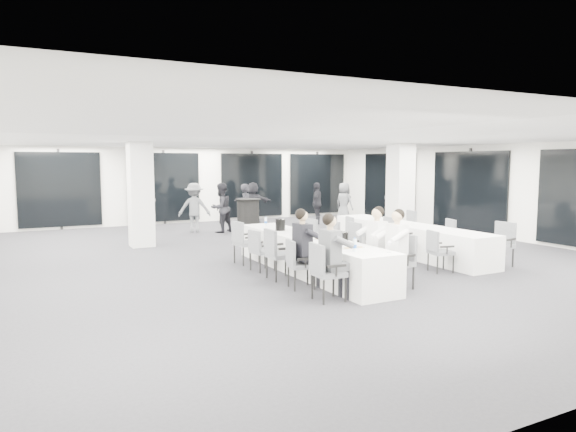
# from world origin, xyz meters

# --- Properties ---
(room) EXTENTS (14.04, 16.04, 2.84)m
(room) POSITION_xyz_m (0.89, 1.11, 1.39)
(room) COLOR #26262C
(room) RESTS_ON ground
(column_left) EXTENTS (0.60, 0.60, 2.80)m
(column_left) POSITION_xyz_m (-2.80, 3.20, 1.40)
(column_left) COLOR silver
(column_left) RESTS_ON floor
(column_right) EXTENTS (0.60, 0.60, 2.80)m
(column_right) POSITION_xyz_m (4.20, 1.00, 1.40)
(column_right) COLOR silver
(column_right) RESTS_ON floor
(banquet_table_main) EXTENTS (0.90, 5.00, 0.75)m
(banquet_table_main) POSITION_xyz_m (-0.46, -1.79, 0.38)
(banquet_table_main) COLOR white
(banquet_table_main) RESTS_ON floor
(banquet_table_side) EXTENTS (0.90, 5.00, 0.75)m
(banquet_table_side) POSITION_xyz_m (2.76, -1.07, 0.38)
(banquet_table_side) COLOR white
(banquet_table_side) RESTS_ON floor
(cocktail_table) EXTENTS (0.80, 0.80, 1.11)m
(cocktail_table) POSITION_xyz_m (0.71, 4.14, 0.56)
(cocktail_table) COLOR black
(cocktail_table) RESTS_ON floor
(chair_main_left_near) EXTENTS (0.51, 0.56, 0.95)m
(chair_main_left_near) POSITION_xyz_m (-1.30, -3.78, 0.54)
(chair_main_left_near) COLOR #505357
(chair_main_left_near) RESTS_ON floor
(chair_main_left_second) EXTENTS (0.51, 0.55, 0.88)m
(chair_main_left_second) POSITION_xyz_m (-1.29, -2.84, 0.50)
(chair_main_left_second) COLOR #505357
(chair_main_left_second) RESTS_ON floor
(chair_main_left_mid) EXTENTS (0.50, 0.56, 0.98)m
(chair_main_left_mid) POSITION_xyz_m (-1.30, -2.03, 0.56)
(chair_main_left_mid) COLOR #505357
(chair_main_left_mid) RESTS_ON floor
(chair_main_left_fourth) EXTENTS (0.50, 0.53, 0.86)m
(chair_main_left_fourth) POSITION_xyz_m (-1.29, -1.18, 0.49)
(chair_main_left_fourth) COLOR #505357
(chair_main_left_fourth) RESTS_ON floor
(chair_main_left_far) EXTENTS (0.54, 0.58, 0.96)m
(chair_main_left_far) POSITION_xyz_m (-1.30, -0.33, 0.55)
(chair_main_left_far) COLOR #505357
(chair_main_left_far) RESTS_ON floor
(chair_main_right_near) EXTENTS (0.54, 0.59, 0.97)m
(chair_main_right_near) POSITION_xyz_m (0.37, -3.66, 0.55)
(chair_main_right_near) COLOR #505357
(chair_main_right_near) RESTS_ON floor
(chair_main_right_second) EXTENTS (0.63, 0.66, 1.03)m
(chair_main_right_second) POSITION_xyz_m (0.38, -3.07, 0.59)
(chair_main_right_second) COLOR #505357
(chair_main_right_second) RESTS_ON floor
(chair_main_right_mid) EXTENTS (0.56, 0.61, 1.01)m
(chair_main_right_mid) POSITION_xyz_m (0.38, -1.99, 0.58)
(chair_main_right_mid) COLOR #505357
(chair_main_right_mid) RESTS_ON floor
(chair_main_right_fourth) EXTENTS (0.51, 0.56, 0.95)m
(chair_main_right_fourth) POSITION_xyz_m (0.37, -1.20, 0.54)
(chair_main_right_fourth) COLOR #505357
(chair_main_right_fourth) RESTS_ON floor
(chair_main_right_far) EXTENTS (0.50, 0.54, 0.91)m
(chair_main_right_far) POSITION_xyz_m (0.37, -0.26, 0.52)
(chair_main_right_far) COLOR #505357
(chair_main_right_far) RESTS_ON floor
(chair_side_left_near) EXTENTS (0.52, 0.55, 0.86)m
(chair_side_left_near) POSITION_xyz_m (1.94, -2.95, 0.49)
(chair_side_left_near) COLOR #505357
(chair_side_left_near) RESTS_ON floor
(chair_side_left_mid) EXTENTS (0.56, 0.61, 1.02)m
(chair_side_left_mid) POSITION_xyz_m (1.92, -1.61, 0.58)
(chair_side_left_mid) COLOR #505357
(chair_side_left_mid) RESTS_ON floor
(chair_side_left_far) EXTENTS (0.50, 0.54, 0.87)m
(chair_side_left_far) POSITION_xyz_m (1.94, 0.06, 0.49)
(chair_side_left_far) COLOR #505357
(chair_side_left_far) RESTS_ON floor
(chair_side_right_near) EXTENTS (0.58, 0.61, 0.97)m
(chair_side_right_near) POSITION_xyz_m (3.59, -3.14, 0.55)
(chair_side_right_near) COLOR #505357
(chair_side_right_near) RESTS_ON floor
(chair_side_right_mid) EXTENTS (0.53, 0.55, 0.87)m
(chair_side_right_mid) POSITION_xyz_m (3.58, -1.49, 0.49)
(chair_side_right_mid) COLOR #505357
(chair_side_right_mid) RESTS_ON floor
(chair_side_right_far) EXTENTS (0.57, 0.61, 0.96)m
(chair_side_right_far) POSITION_xyz_m (3.59, -0.03, 0.55)
(chair_side_right_far) COLOR #505357
(chair_side_right_far) RESTS_ON floor
(seated_guest_a) EXTENTS (0.50, 0.38, 1.44)m
(seated_guest_a) POSITION_xyz_m (-1.13, -3.78, 0.81)
(seated_guest_a) COLOR #505257
(seated_guest_a) RESTS_ON floor
(seated_guest_b) EXTENTS (0.50, 0.38, 1.44)m
(seated_guest_b) POSITION_xyz_m (-1.13, -2.85, 0.81)
(seated_guest_b) COLOR black
(seated_guest_b) RESTS_ON floor
(seated_guest_c) EXTENTS (0.50, 0.38, 1.44)m
(seated_guest_c) POSITION_xyz_m (0.21, -3.67, 0.81)
(seated_guest_c) COLOR silver
(seated_guest_c) RESTS_ON floor
(seated_guest_d) EXTENTS (0.50, 0.38, 1.44)m
(seated_guest_d) POSITION_xyz_m (0.21, -3.10, 0.81)
(seated_guest_d) COLOR silver
(seated_guest_d) RESTS_ON floor
(standing_guest_a) EXTENTS (0.80, 0.82, 1.75)m
(standing_guest_a) POSITION_xyz_m (0.96, 4.87, 0.88)
(standing_guest_a) COLOR black
(standing_guest_a) RESTS_ON floor
(standing_guest_b) EXTENTS (1.01, 0.83, 1.81)m
(standing_guest_b) POSITION_xyz_m (0.03, 4.78, 0.90)
(standing_guest_b) COLOR black
(standing_guest_b) RESTS_ON floor
(standing_guest_c) EXTENTS (1.30, 0.96, 1.80)m
(standing_guest_c) POSITION_xyz_m (-0.69, 5.29, 0.90)
(standing_guest_c) COLOR #505257
(standing_guest_c) RESTS_ON floor
(standing_guest_d) EXTENTS (1.13, 1.12, 1.74)m
(standing_guest_d) POSITION_xyz_m (3.87, 5.23, 0.87)
(standing_guest_d) COLOR black
(standing_guest_d) RESTS_ON floor
(standing_guest_e) EXTENTS (0.73, 0.94, 1.70)m
(standing_guest_e) POSITION_xyz_m (5.15, 5.38, 0.85)
(standing_guest_e) COLOR #505257
(standing_guest_e) RESTS_ON floor
(standing_guest_f) EXTENTS (1.70, 1.13, 1.73)m
(standing_guest_f) POSITION_xyz_m (2.03, 6.80, 0.86)
(standing_guest_f) COLOR black
(standing_guest_f) RESTS_ON floor
(standing_guest_g) EXTENTS (0.82, 0.79, 1.75)m
(standing_guest_g) POSITION_xyz_m (-1.97, 6.28, 0.88)
(standing_guest_g) COLOR #505257
(standing_guest_g) RESTS_ON floor
(standing_guest_h) EXTENTS (0.92, 1.15, 2.08)m
(standing_guest_h) POSITION_xyz_m (5.91, 3.33, 1.04)
(standing_guest_h) COLOR black
(standing_guest_h) RESTS_ON floor
(ice_bucket_near) EXTENTS (0.21, 0.21, 0.23)m
(ice_bucket_near) POSITION_xyz_m (-0.39, -2.94, 0.87)
(ice_bucket_near) COLOR black
(ice_bucket_near) RESTS_ON banquet_table_main
(ice_bucket_far) EXTENTS (0.22, 0.22, 0.25)m
(ice_bucket_far) POSITION_xyz_m (-0.55, -0.67, 0.88)
(ice_bucket_far) COLOR black
(ice_bucket_far) RESTS_ON banquet_table_main
(water_bottle_a) EXTENTS (0.07, 0.07, 0.22)m
(water_bottle_a) POSITION_xyz_m (-0.63, -3.67, 0.86)
(water_bottle_a) COLOR silver
(water_bottle_a) RESTS_ON banquet_table_main
(water_bottle_b) EXTENTS (0.07, 0.07, 0.23)m
(water_bottle_b) POSITION_xyz_m (-0.33, -1.25, 0.87)
(water_bottle_b) COLOR silver
(water_bottle_b) RESTS_ON banquet_table_main
(water_bottle_c) EXTENTS (0.06, 0.06, 0.19)m
(water_bottle_c) POSITION_xyz_m (-0.45, 0.30, 0.85)
(water_bottle_c) COLOR silver
(water_bottle_c) RESTS_ON banquet_table_main
(plate_a) EXTENTS (0.19, 0.19, 0.03)m
(plate_a) POSITION_xyz_m (-0.60, -3.39, 0.76)
(plate_a) COLOR white
(plate_a) RESTS_ON banquet_table_main
(plate_b) EXTENTS (0.18, 0.18, 0.03)m
(plate_b) POSITION_xyz_m (-0.34, -3.41, 0.76)
(plate_b) COLOR white
(plate_b) RESTS_ON banquet_table_main
(plate_c) EXTENTS (0.19, 0.19, 0.03)m
(plate_c) POSITION_xyz_m (-0.49, -2.21, 0.76)
(plate_c) COLOR white
(plate_c) RESTS_ON banquet_table_main
(wine_glass) EXTENTS (0.08, 0.08, 0.20)m
(wine_glass) POSITION_xyz_m (-0.17, -4.02, 0.90)
(wine_glass) COLOR silver
(wine_glass) RESTS_ON banquet_table_main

